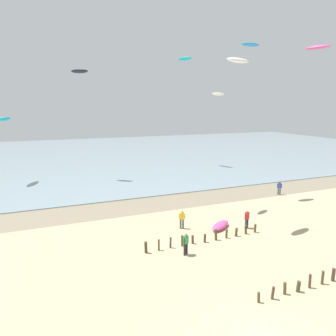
# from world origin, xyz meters

# --- Properties ---
(wet_sand_strip) EXTENTS (120.00, 5.23, 0.01)m
(wet_sand_strip) POSITION_xyz_m (0.00, 21.26, 0.00)
(wet_sand_strip) COLOR gray
(wet_sand_strip) RESTS_ON ground
(sea) EXTENTS (160.00, 70.00, 0.10)m
(sea) POSITION_xyz_m (0.00, 58.87, 0.05)
(sea) COLOR #7F939E
(sea) RESTS_ON ground
(groyne_mid) EXTENTS (10.06, 0.34, 0.94)m
(groyne_mid) POSITION_xyz_m (2.67, 10.80, 0.40)
(groyne_mid) COLOR #4C3D2A
(groyne_mid) RESTS_ON ground
(person_nearest_camera) EXTENTS (0.56, 0.29, 1.71)m
(person_nearest_camera) POSITION_xyz_m (7.40, 11.88, 0.92)
(person_nearest_camera) COLOR #383842
(person_nearest_camera) RESTS_ON ground
(person_by_waterline) EXTENTS (0.53, 0.35, 1.71)m
(person_by_waterline) POSITION_xyz_m (2.01, 13.93, 0.92)
(person_by_waterline) COLOR #4C4C56
(person_by_waterline) RESTS_ON ground
(person_right_flank) EXTENTS (0.53, 0.34, 1.71)m
(person_right_flank) POSITION_xyz_m (0.29, 9.42, 0.92)
(person_right_flank) COLOR #232328
(person_right_flank) RESTS_ON ground
(person_far_down_beach) EXTENTS (0.40, 0.46, 1.71)m
(person_far_down_beach) POSITION_xyz_m (17.38, 19.03, 0.92)
(person_far_down_beach) COLOR #4C4C56
(person_far_down_beach) RESTS_ON ground
(grounded_kite) EXTENTS (2.69, 2.22, 0.52)m
(grounded_kite) POSITION_xyz_m (5.21, 12.70, 0.26)
(grounded_kite) COLOR #E54C99
(grounded_kite) RESTS_ON ground
(kite_aloft_0) EXTENTS (2.13, 3.17, 0.75)m
(kite_aloft_0) POSITION_xyz_m (14.43, 40.64, 18.68)
(kite_aloft_0) COLOR #19B2B7
(kite_aloft_1) EXTENTS (2.21, 3.20, 0.59)m
(kite_aloft_1) POSITION_xyz_m (24.55, 21.95, 18.05)
(kite_aloft_1) COLOR #E54C99
(kite_aloft_2) EXTENTS (2.30, 0.81, 0.46)m
(kite_aloft_2) POSITION_xyz_m (13.05, 20.43, 17.31)
(kite_aloft_2) COLOR #2384D1
(kite_aloft_3) EXTENTS (2.17, 3.38, 0.85)m
(kite_aloft_3) POSITION_xyz_m (-13.84, 37.55, 8.94)
(kite_aloft_3) COLOR #19B2B7
(kite_aloft_4) EXTENTS (1.93, 1.28, 0.30)m
(kite_aloft_4) POSITION_xyz_m (7.51, 17.62, 11.82)
(kite_aloft_4) COLOR white
(kite_aloft_5) EXTENTS (2.67, 1.47, 0.61)m
(kite_aloft_5) POSITION_xyz_m (6.51, 13.04, 14.33)
(kite_aloft_5) COLOR white
(kite_aloft_6) EXTENTS (2.67, 2.35, 0.73)m
(kite_aloft_6) POSITION_xyz_m (-3.71, 36.27, 15.44)
(kite_aloft_6) COLOR black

